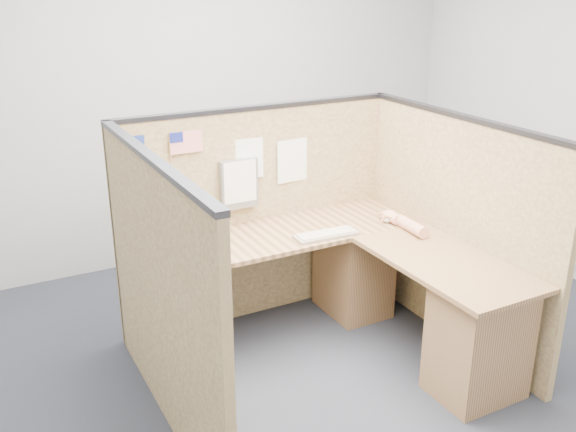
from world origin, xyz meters
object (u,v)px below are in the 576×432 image
laptop (175,233)px  keyboard (326,235)px  l_desk (333,296)px  mouse (389,218)px

laptop → keyboard: 0.98m
l_desk → keyboard: 0.40m
keyboard → mouse: bearing=5.9°
laptop → l_desk: bearing=-37.7°
keyboard → mouse: mouse is taller
l_desk → mouse: bearing=20.3°
l_desk → keyboard: (0.05, 0.19, 0.35)m
laptop → keyboard: laptop is taller
laptop → mouse: size_ratio=2.96×
l_desk → laptop: size_ratio=5.45×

